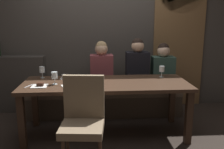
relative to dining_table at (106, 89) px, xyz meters
The scene contains 18 objects.
ground 0.65m from the dining_table, ahead, with size 9.00×9.00×0.00m, color black.
back_wall_tiled 1.49m from the dining_table, 90.00° to the left, with size 6.00×0.12×3.00m, color #423D38.
arched_door 1.91m from the dining_table, 40.43° to the left, with size 0.90×0.05×2.55m.
back_counter 1.87m from the dining_table, 146.14° to the left, with size 1.10×0.28×0.95m, color #38342F.
dining_table is the anchor object (origin of this frame).
banquette_bench 0.82m from the dining_table, 90.00° to the left, with size 2.50×0.44×0.45m.
chair_near_side 0.78m from the dining_table, 110.79° to the right, with size 0.48×0.48×0.98m.
diner_redhead 0.73m from the dining_table, 92.72° to the left, with size 0.36×0.24×0.77m.
diner_bearded 0.90m from the dining_table, 52.28° to the left, with size 0.36×0.24×0.82m.
diner_far_end 1.21m from the dining_table, 36.47° to the left, with size 0.36×0.24×0.74m.
wine_glass_end_left 0.49m from the dining_table, 137.19° to the right, with size 0.08×0.08×0.16m.
wine_glass_near_right 0.69m from the dining_table, behind, with size 0.08×0.08×0.16m.
wine_glass_end_right 0.97m from the dining_table, 160.69° to the left, with size 0.08×0.08×0.16m.
wine_glass_far_right 0.88m from the dining_table, 16.91° to the left, with size 0.08×0.08×0.16m.
espresso_cup 0.63m from the dining_table, 158.81° to the left, with size 0.12×0.12×0.06m.
dessert_plate 0.85m from the dining_table, 168.93° to the right, with size 0.19×0.19×0.05m.
fork_on_table 0.99m from the dining_table, behind, with size 0.02×0.17×0.01m, color silver.
folded_napkin 0.54m from the dining_table, 163.35° to the right, with size 0.11×0.10×0.01m, color silver.
Camera 1 is at (-0.14, -3.24, 1.58)m, focal length 40.33 mm.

